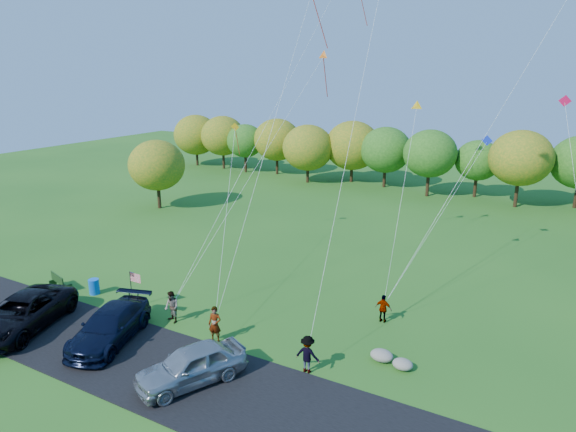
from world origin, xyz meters
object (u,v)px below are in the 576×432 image
Objects in this scene: flyer_b at (172,307)px; minivan_dark at (22,313)px; trash_barrel at (94,287)px; minivan_navy at (110,326)px; flyer_c at (308,354)px; minivan_silver at (191,365)px; park_bench at (59,281)px; flyer_a at (215,324)px; flyer_d at (383,309)px.

minivan_dark is at bearing -124.58° from flyer_b.
flyer_b is 1.89× the size of trash_barrel.
minivan_navy is 10.45m from flyer_c.
minivan_navy is at bearing 11.11° from flyer_c.
minivan_silver is 14.66m from park_bench.
flyer_c is at bearing 14.30° from park_bench.
flyer_a is at bearing -4.73° from flyer_c.
park_bench is at bearing -166.30° from trash_barrel.
minivan_navy is at bearing 38.45° from flyer_d.
flyer_a is (9.82, 4.14, -0.01)m from minivan_dark.
minivan_navy is 3.21× the size of flyer_c.
trash_barrel is at bearing -175.61° from minivan_silver.
flyer_d is at bearing 17.32° from trash_barrel.
flyer_c is at bearing 15.49° from flyer_b.
minivan_silver is at bearing 61.03° from flyer_d.
minivan_navy is at bearing -92.20° from flyer_b.
minivan_navy is 6.69m from trash_barrel.
minivan_navy reaches higher than trash_barrel.
minivan_silver is at bearing -14.94° from minivan_dark.
flyer_c is (15.28, 4.00, -0.06)m from minivan_dark.
park_bench is (-19.66, -5.96, -0.27)m from flyer_d.
flyer_a is 9.33m from flyer_d.
minivan_dark reaches higher than flyer_c.
minivan_silver is 12.42m from trash_barrel.
flyer_a reaches higher than flyer_c.
minivan_silver is 5.32m from flyer_c.
minivan_silver is at bearing -21.18° from trash_barrel.
flyer_c reaches higher than minivan_silver.
minivan_navy is at bearing -33.68° from trash_barrel.
flyer_d reaches higher than trash_barrel.
flyer_c is 6.60m from flyer_d.
flyer_c reaches higher than trash_barrel.
minivan_dark is 5.39m from park_bench.
flyer_c is at bearing -3.47° from minivan_navy.
minivan_navy is at bearing -161.55° from flyer_a.
flyer_c is 15.73m from trash_barrel.
minivan_navy is 5.41m from flyer_a.
trash_barrel is (-11.58, 4.49, -0.44)m from minivan_silver.
park_bench is (-9.41, -0.16, -0.36)m from flyer_b.
minivan_silver is at bearing 0.55° from park_bench.
flyer_c reaches higher than flyer_d.
flyer_b is at bearing 29.91° from flyer_d.
flyer_a is (4.67, 2.73, 0.05)m from minivan_navy.
minivan_silver reaches higher than minivan_navy.
flyer_a is at bearing 4.72° from minivan_dark.
flyer_c is (10.13, 2.59, 0.00)m from minivan_navy.
minivan_silver is 2.78× the size of park_bench.
minivan_silver reaches higher than trash_barrel.
minivan_dark reaches higher than minivan_silver.
minivan_silver is 3.11× the size of flyer_d.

